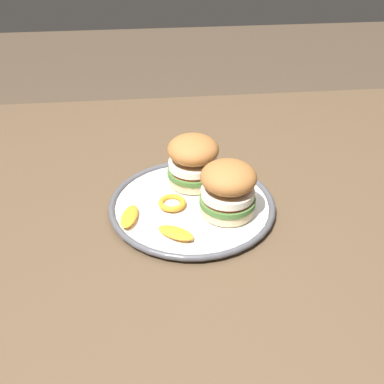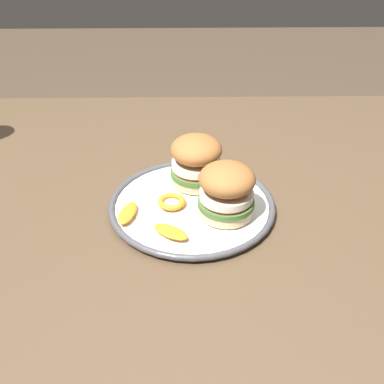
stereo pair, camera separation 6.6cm
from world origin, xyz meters
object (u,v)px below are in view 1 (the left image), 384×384
at_px(dining_table, 172,235).
at_px(sandwich_half_right, 228,188).
at_px(dinner_plate, 192,205).
at_px(sandwich_half_left, 193,160).

xyz_separation_m(dining_table, sandwich_half_right, (-0.10, 0.06, 0.15)).
bearing_deg(dinner_plate, dining_table, -35.25).
xyz_separation_m(dinner_plate, sandwich_half_left, (-0.01, -0.07, 0.06)).
distance_m(dining_table, sandwich_half_right, 0.19).
height_order(sandwich_half_left, sandwich_half_right, same).
bearing_deg(sandwich_half_right, dining_table, -32.49).
height_order(dining_table, dinner_plate, dinner_plate).
bearing_deg(dining_table, sandwich_half_right, 147.51).
bearing_deg(sandwich_half_left, sandwich_half_right, 115.78).
relative_size(dinner_plate, sandwich_half_left, 2.35).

